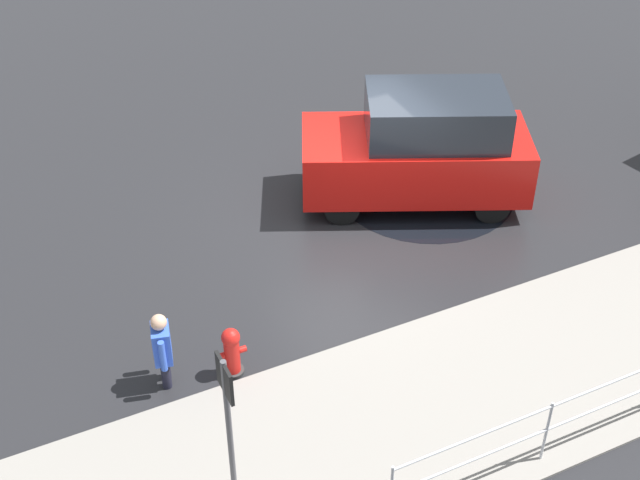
% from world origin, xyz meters
% --- Properties ---
extents(ground_plane, '(60.00, 60.00, 0.00)m').
position_xyz_m(ground_plane, '(0.00, 0.00, 0.00)').
color(ground_plane, black).
extents(kerb_strip, '(24.00, 3.20, 0.04)m').
position_xyz_m(kerb_strip, '(0.00, 4.20, 0.02)').
color(kerb_strip, gray).
rests_on(kerb_strip, ground).
extents(moving_hatchback, '(4.25, 3.17, 2.06)m').
position_xyz_m(moving_hatchback, '(-1.36, -0.24, 1.03)').
color(moving_hatchback, red).
rests_on(moving_hatchback, ground).
extents(fire_hydrant, '(0.42, 0.31, 0.80)m').
position_xyz_m(fire_hydrant, '(3.18, 2.41, 0.40)').
color(fire_hydrant, red).
rests_on(fire_hydrant, ground).
extents(pedestrian, '(0.32, 0.55, 1.22)m').
position_xyz_m(pedestrian, '(4.07, 2.17, 0.68)').
color(pedestrian, blue).
rests_on(pedestrian, ground).
extents(sign_post, '(0.07, 0.44, 2.40)m').
position_xyz_m(sign_post, '(3.95, 4.47, 1.58)').
color(sign_post, '#4C4C51').
rests_on(sign_post, ground).
extents(puddle_patch, '(3.23, 3.23, 0.01)m').
position_xyz_m(puddle_patch, '(-1.62, -0.37, 0.00)').
color(puddle_patch, black).
rests_on(puddle_patch, ground).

